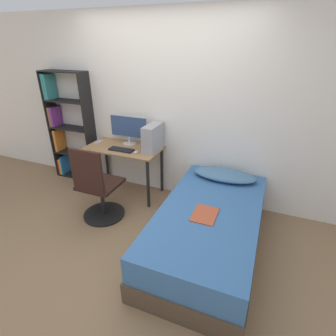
% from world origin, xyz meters
% --- Properties ---
extents(ground_plane, '(14.00, 14.00, 0.00)m').
position_xyz_m(ground_plane, '(0.00, 0.00, 0.00)').
color(ground_plane, '#846647').
extents(wall_back, '(8.00, 0.05, 2.50)m').
position_xyz_m(wall_back, '(0.00, 1.42, 1.25)').
color(wall_back, silver).
rests_on(wall_back, ground_plane).
extents(desk, '(1.08, 0.57, 0.74)m').
position_xyz_m(desk, '(-0.52, 1.11, 0.62)').
color(desk, '#997047').
rests_on(desk, ground_plane).
extents(bookshelf, '(0.74, 0.26, 1.72)m').
position_xyz_m(bookshelf, '(-1.68, 1.26, 0.86)').
color(bookshelf, black).
rests_on(bookshelf, ground_plane).
extents(office_chair, '(0.54, 0.54, 1.01)m').
position_xyz_m(office_chair, '(-0.50, 0.41, 0.39)').
color(office_chair, black).
rests_on(office_chair, ground_plane).
extents(bed, '(1.05, 1.98, 0.51)m').
position_xyz_m(bed, '(0.93, 0.40, 0.25)').
color(bed, '#4C3D2D').
rests_on(bed, ground_plane).
extents(pillow, '(0.80, 0.36, 0.11)m').
position_xyz_m(pillow, '(0.93, 1.13, 0.56)').
color(pillow, teal).
rests_on(pillow, bed).
extents(magazine, '(0.24, 0.32, 0.01)m').
position_xyz_m(magazine, '(0.91, 0.28, 0.52)').
color(magazine, '#B24C2D').
rests_on(magazine, bed).
extents(monitor, '(0.60, 0.20, 0.41)m').
position_xyz_m(monitor, '(-0.52, 1.28, 0.97)').
color(monitor, '#B7B7BC').
rests_on(monitor, desk).
extents(keyboard, '(0.36, 0.13, 0.02)m').
position_xyz_m(keyboard, '(-0.49, 0.99, 0.75)').
color(keyboard, black).
rests_on(keyboard, desk).
extents(pc_tower, '(0.16, 0.40, 0.36)m').
position_xyz_m(pc_tower, '(-0.08, 1.17, 0.92)').
color(pc_tower, '#99999E').
rests_on(pc_tower, desk).
extents(mouse, '(0.06, 0.09, 0.02)m').
position_xyz_m(mouse, '(-0.26, 0.99, 0.75)').
color(mouse, silver).
rests_on(mouse, desk).
extents(phone, '(0.07, 0.14, 0.01)m').
position_xyz_m(phone, '(-0.98, 1.15, 0.74)').
color(phone, '#B7B7BC').
rests_on(phone, desk).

